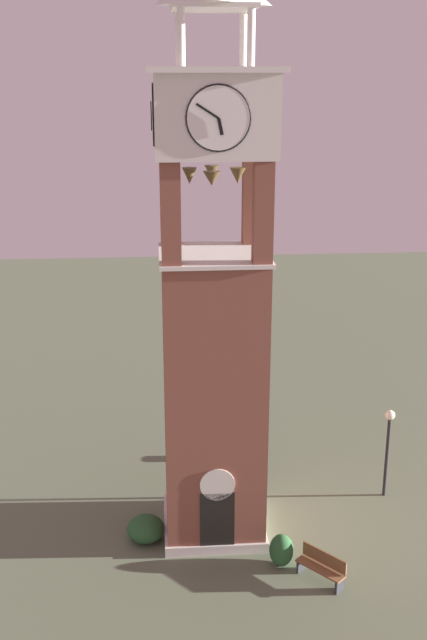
% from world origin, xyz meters
% --- Properties ---
extents(ground, '(80.00, 80.00, 0.00)m').
position_xyz_m(ground, '(0.00, 0.00, 0.00)').
color(ground, '#5B664C').
extents(clock_tower, '(3.77, 3.77, 18.09)m').
position_xyz_m(clock_tower, '(-0.00, -0.00, 7.43)').
color(clock_tower, brown).
rests_on(clock_tower, ground).
extents(park_bench, '(1.40, 1.48, 0.95)m').
position_xyz_m(park_bench, '(3.07, -3.13, 0.48)').
color(park_bench, brown).
rests_on(park_bench, ground).
extents(lamp_post, '(0.36, 0.36, 3.42)m').
position_xyz_m(lamp_post, '(6.42, 1.52, 2.41)').
color(lamp_post, black).
rests_on(lamp_post, ground).
extents(trash_bin, '(0.52, 0.52, 0.80)m').
position_xyz_m(trash_bin, '(1.55, 4.71, 0.40)').
color(trash_bin, '#2D2D33').
rests_on(trash_bin, ground).
extents(shrub_near_entry, '(1.25, 1.25, 0.85)m').
position_xyz_m(shrub_near_entry, '(-2.31, -0.62, 0.43)').
color(shrub_near_entry, '#28562D').
rests_on(shrub_near_entry, ground).
extents(shrub_left_of_tower, '(0.76, 0.76, 1.08)m').
position_xyz_m(shrub_left_of_tower, '(1.97, -2.30, 0.54)').
color(shrub_left_of_tower, '#28562D').
rests_on(shrub_left_of_tower, ground).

